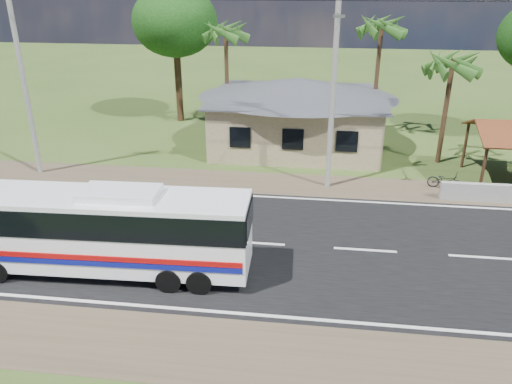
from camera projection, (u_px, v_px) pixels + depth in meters
ground at (255, 243)px, 20.64m from camera, size 120.00×120.00×0.00m
road at (255, 243)px, 20.63m from camera, size 120.00×16.00×0.03m
house at (297, 106)px, 31.26m from camera, size 12.40×10.00×5.00m
utility_poles at (327, 75)px, 23.90m from camera, size 32.80×2.22×11.00m
palm_near at (453, 64)px, 27.23m from camera, size 2.80×2.80×6.70m
palm_mid at (382, 27)px, 31.14m from camera, size 2.80×2.80×8.20m
palm_far at (226, 32)px, 32.95m from camera, size 2.80×2.80×7.70m
tree_behind_house at (175, 22)px, 35.05m from camera, size 6.00×6.00×9.61m
coach_bus at (100, 225)px, 17.94m from camera, size 10.95×2.66×3.38m
motorcycle at (445, 181)px, 25.64m from camera, size 1.89×1.20×0.94m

